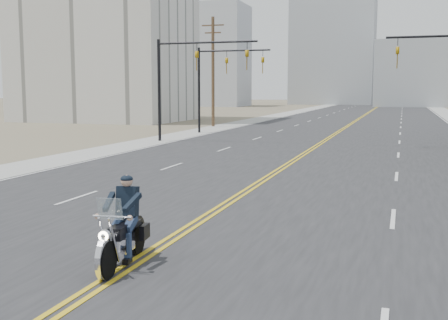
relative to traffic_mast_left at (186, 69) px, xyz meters
name	(u,v)px	position (x,y,z in m)	size (l,w,h in m)	color
road	(361,118)	(8.98, 38.00, -4.93)	(20.00, 200.00, 0.01)	#303033
sidewalk_left	(273,117)	(-2.52, 38.00, -4.93)	(3.00, 200.00, 0.01)	#A5A5A0
traffic_mast_left	(186,69)	(0.00, 0.00, 0.00)	(7.10, 0.26, 7.00)	black
traffic_mast_far	(218,74)	(-0.33, 8.00, -0.06)	(6.10, 0.26, 7.00)	black
utility_pole_left	(213,70)	(-3.52, 16.00, 0.54)	(2.20, 0.30, 10.50)	brown
haze_bldg_a	(214,56)	(-26.02, 83.00, 6.06)	(14.00, 12.00, 22.00)	#B7BCC6
haze_bldg_b	(418,74)	(16.98, 93.00, 2.06)	(18.00, 14.00, 14.00)	#ADB2B7
haze_bldg_d	(333,52)	(-3.02, 108.00, 8.06)	(20.00, 15.00, 26.00)	#ADB2B7
haze_bldg_f	(177,72)	(-41.02, 98.00, 3.06)	(12.00, 12.00, 16.00)	#ADB2B7
motorcyclist	(122,222)	(8.81, -25.97, -4.02)	(1.00, 2.34, 1.82)	black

